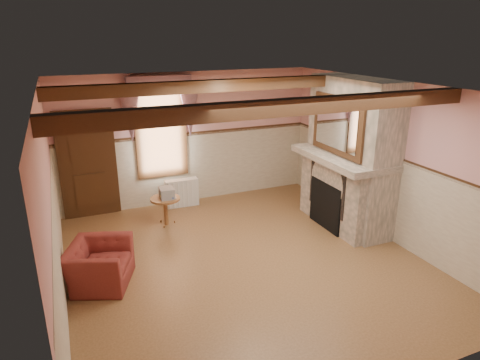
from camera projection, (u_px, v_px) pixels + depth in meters
name	position (u px, v px, depth m)	size (l,w,h in m)	color
floor	(245.00, 261.00, 7.00)	(5.50, 6.00, 0.01)	brown
ceiling	(246.00, 88.00, 6.09)	(5.50, 6.00, 0.01)	silver
wall_back	(189.00, 138.00, 9.15)	(5.50, 0.02, 2.80)	#DB9897
wall_front	(376.00, 278.00, 3.93)	(5.50, 0.02, 2.80)	#DB9897
wall_left	(51.00, 208.00, 5.52)	(0.02, 6.00, 2.80)	#DB9897
wall_right	(387.00, 161.00, 7.56)	(0.02, 6.00, 2.80)	#DB9897
wainscot	(245.00, 219.00, 6.75)	(5.50, 6.00, 1.50)	beige
chair_rail	(245.00, 174.00, 6.51)	(5.50, 6.00, 0.08)	black
firebox	(329.00, 205.00, 8.11)	(0.20, 0.95, 0.90)	black
armchair	(99.00, 265.00, 6.28)	(0.96, 0.84, 0.62)	maroon
side_table	(166.00, 211.00, 8.26)	(0.57, 0.57, 0.55)	brown
book_stack	(167.00, 193.00, 8.14)	(0.26, 0.32, 0.20)	#B7AD8C
radiator	(182.00, 193.00, 9.14)	(0.70, 0.18, 0.60)	silver
bowl	(340.00, 150.00, 7.96)	(0.37, 0.37, 0.09)	brown
mantel_clock	(321.00, 140.00, 8.51)	(0.14, 0.24, 0.20)	#301D0D
oil_lamp	(335.00, 143.00, 8.08)	(0.11, 0.11, 0.28)	gold
candle_red	(365.00, 158.00, 7.33)	(0.06, 0.06, 0.16)	#9F2113
jar_yellow	(357.00, 156.00, 7.52)	(0.06, 0.06, 0.12)	gold
fireplace	(351.00, 154.00, 7.96)	(0.85, 2.00, 2.80)	gray
mantel	(343.00, 157.00, 7.91)	(1.05, 2.05, 0.12)	gray
overmantel_mirror	(337.00, 126.00, 7.64)	(0.06, 1.44, 1.04)	silver
door	(88.00, 166.00, 8.43)	(1.10, 0.10, 2.10)	black
window	(161.00, 130.00, 8.82)	(1.06, 0.08, 2.02)	white
window_drapes	(160.00, 101.00, 8.55)	(1.30, 0.14, 1.40)	gray
ceiling_beam_front	(286.00, 107.00, 5.07)	(5.50, 0.18, 0.20)	black
ceiling_beam_back	(217.00, 86.00, 7.16)	(5.50, 0.18, 0.20)	black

